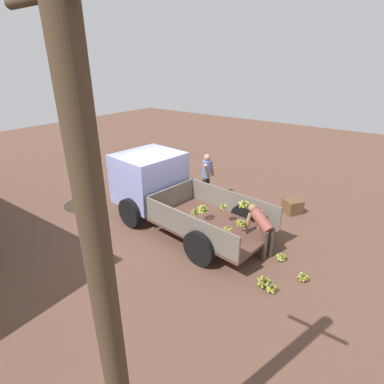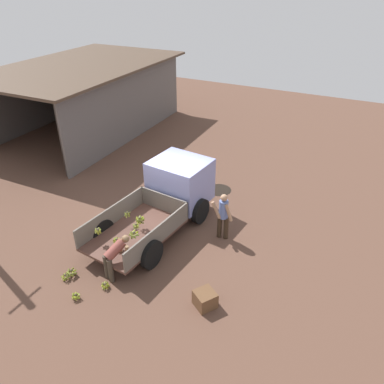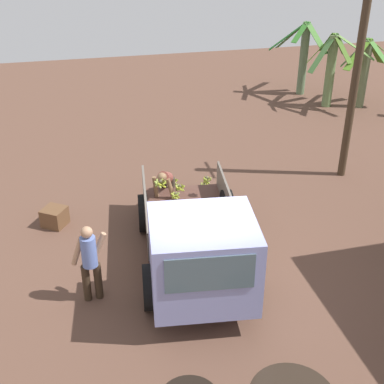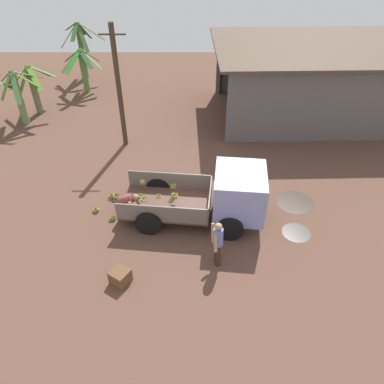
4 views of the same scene
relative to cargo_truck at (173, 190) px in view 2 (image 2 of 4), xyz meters
The scene contains 12 objects.
ground 1.10m from the cargo_truck, 142.13° to the left, with size 36.00×36.00×0.00m, color brown.
mud_patch_0 3.06m from the cargo_truck, 18.00° to the left, with size 1.40×1.40×0.01m, color black.
mud_patch_1 2.74m from the cargo_truck, 16.66° to the right, with size 0.98×0.98×0.01m, color black.
cargo_truck is the anchor object (origin of this frame).
warehouse_shed 10.14m from the cargo_truck, 55.41° to the left, with size 10.73×6.83×3.51m.
person_foreground_visitor 2.09m from the cargo_truck, 100.40° to the right, with size 0.38×0.72×1.65m.
person_worker_loading 3.40m from the cargo_truck, behind, with size 0.84×0.67×1.23m.
banana_bunch_on_ground_0 4.07m from the cargo_truck, behind, with size 0.24×0.24×0.19m.
banana_bunch_on_ground_1 4.74m from the cargo_truck, behind, with size 0.24×0.26×0.19m.
banana_bunch_on_ground_2 4.46m from the cargo_truck, 164.82° to the left, with size 0.24×0.24×0.20m.
banana_bunch_on_ground_3 4.25m from the cargo_truck, 164.89° to the left, with size 0.31×0.31×0.24m.
wooden_crate_0 4.37m from the cargo_truck, 139.43° to the right, with size 0.51×0.51×0.45m, color brown.
Camera 2 is at (-9.37, -5.82, 7.59)m, focal length 35.00 mm.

